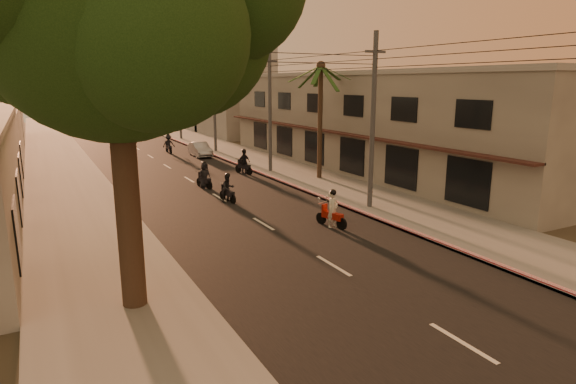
% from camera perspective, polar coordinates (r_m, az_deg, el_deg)
% --- Properties ---
extents(ground, '(160.00, 160.00, 0.00)m').
position_cam_1_polar(ground, '(16.25, 9.34, -10.95)').
color(ground, '#383023').
rests_on(ground, ground).
extents(road, '(10.00, 140.00, 0.02)m').
position_cam_1_polar(road, '(33.67, -11.63, 1.44)').
color(road, black).
rests_on(road, ground).
extents(sidewalk_right, '(5.00, 140.00, 0.12)m').
position_cam_1_polar(sidewalk_right, '(36.42, -0.25, 2.64)').
color(sidewalk_right, slate).
rests_on(sidewalk_right, ground).
extents(sidewalk_left, '(5.00, 140.00, 0.12)m').
position_cam_1_polar(sidewalk_left, '(32.43, -24.43, 0.20)').
color(sidewalk_left, slate).
rests_on(sidewalk_left, ground).
extents(curb_stripe, '(0.20, 60.00, 0.20)m').
position_cam_1_polar(curb_stripe, '(30.98, 0.11, 0.90)').
color(curb_stripe, red).
rests_on(curb_stripe, ground).
extents(shophouse_row, '(8.80, 34.20, 7.30)m').
position_cam_1_polar(shophouse_row, '(37.78, 9.98, 8.31)').
color(shophouse_row, gray).
rests_on(shophouse_row, ground).
extents(distant_tower, '(12.10, 12.10, 28.00)m').
position_cam_1_polar(distant_tower, '(72.65, -7.96, 18.64)').
color(distant_tower, '#B7B5B2').
rests_on(distant_tower, ground).
extents(broadleaf_tree, '(9.60, 8.70, 12.10)m').
position_cam_1_polar(broadleaf_tree, '(14.25, -18.55, 20.15)').
color(broadleaf_tree, black).
rests_on(broadleaf_tree, ground).
extents(palm_tree, '(5.00, 5.00, 8.20)m').
position_cam_1_polar(palm_tree, '(32.63, 3.90, 13.94)').
color(palm_tree, black).
rests_on(palm_tree, ground).
extents(utility_poles, '(1.20, 48.26, 9.00)m').
position_cam_1_polar(utility_poles, '(35.26, -2.18, 12.87)').
color(utility_poles, '#38383A').
rests_on(utility_poles, ground).
extents(filler_right, '(8.00, 14.00, 6.00)m').
position_cam_1_polar(filler_right, '(61.39, -5.82, 9.50)').
color(filler_right, '#A7A096').
rests_on(filler_right, ground).
extents(scooter_red, '(0.90, 1.79, 1.80)m').
position_cam_1_polar(scooter_red, '(22.10, 5.27, -2.19)').
color(scooter_red, black).
rests_on(scooter_red, ground).
extents(scooter_mid_a, '(0.94, 1.68, 1.65)m').
position_cam_1_polar(scooter_mid_a, '(26.92, -7.14, 0.39)').
color(scooter_mid_a, black).
rests_on(scooter_mid_a, ground).
extents(scooter_mid_b, '(1.25, 1.85, 1.86)m').
position_cam_1_polar(scooter_mid_b, '(35.05, -5.23, 3.48)').
color(scooter_mid_b, black).
rests_on(scooter_mid_b, ground).
extents(scooter_far_a, '(1.03, 1.75, 1.74)m').
position_cam_1_polar(scooter_far_a, '(30.67, -9.86, 1.90)').
color(scooter_far_a, black).
rests_on(scooter_far_a, ground).
extents(scooter_far_b, '(1.14, 1.87, 1.84)m').
position_cam_1_polar(scooter_far_b, '(46.88, -13.96, 5.51)').
color(scooter_far_b, black).
rests_on(scooter_far_b, ground).
extents(parked_car, '(1.60, 3.95, 1.27)m').
position_cam_1_polar(parked_car, '(44.16, -10.38, 4.99)').
color(parked_car, '#A0A2A8').
rests_on(parked_car, ground).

